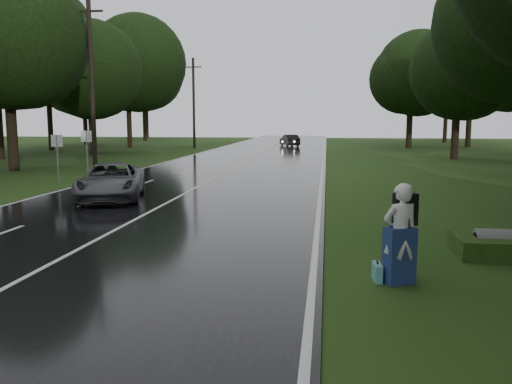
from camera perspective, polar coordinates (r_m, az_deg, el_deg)
ground at (r=13.07m, az=-20.23°, el=-6.86°), size 160.00×160.00×0.00m
road at (r=31.88m, az=-3.28°, el=2.17°), size 12.00×140.00×0.04m
lane_center at (r=31.88m, az=-3.28°, el=2.21°), size 0.12×140.00×0.01m
grey_car at (r=21.74m, az=-15.50°, el=1.14°), size 3.73×5.64×1.44m
far_car at (r=62.10m, az=3.68°, el=5.63°), size 2.74×4.37×1.36m
hitchhiker at (r=10.71m, az=15.44°, el=-4.75°), size 0.86×0.84×2.00m
suitcase at (r=10.92m, az=13.04°, el=-8.50°), size 0.18×0.51×0.35m
culvert at (r=13.93m, az=25.18°, el=-6.24°), size 1.26×0.63×0.63m
utility_pole_mid at (r=34.78m, az=-17.08°, el=2.28°), size 1.80×0.28×10.82m
utility_pole_far at (r=58.66m, az=-6.72°, el=4.75°), size 1.80×0.28×9.80m
road_sign_a at (r=27.95m, az=-20.65°, el=0.81°), size 0.59×0.10×2.45m
road_sign_b at (r=30.82m, az=-17.81°, el=1.56°), size 0.62×0.10×2.58m
tree_left_d at (r=36.44m, az=-24.81°, el=2.14°), size 9.27×9.27×14.49m
tree_left_e at (r=51.03m, az=-17.27°, el=3.98°), size 8.16×8.16×12.76m
tree_left_f at (r=61.67m, az=-13.55°, el=4.74°), size 10.23×10.23×15.99m
tree_right_e at (r=45.00m, az=20.74°, el=3.33°), size 7.83×7.83×12.24m
tree_right_f at (r=60.49m, az=16.26°, el=4.59°), size 8.89×8.89×13.90m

